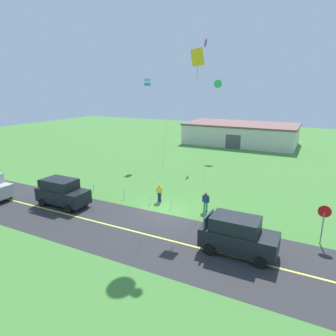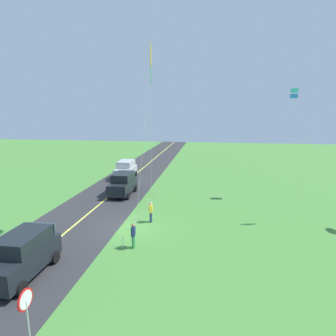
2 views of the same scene
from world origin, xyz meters
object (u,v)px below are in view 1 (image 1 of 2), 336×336
object	(u,v)px
kite_yellow_high	(206,44)
car_parked_west_near	(62,192)
person_adult_companion	(206,201)
kite_blue_mid	(198,61)
kite_orange_near	(147,83)
warehouse_distant	(241,133)
stop_sign	(324,217)
kite_green_far	(218,84)
person_adult_near	(159,192)
car_suv_foreground	(238,235)

from	to	relation	value
kite_yellow_high	car_parked_west_near	bearing A→B (deg)	-100.56
person_adult_companion	kite_blue_mid	size ratio (longest dim) A/B	0.13
kite_orange_near	warehouse_distant	xyz separation A→B (m)	(7.63, 18.29, -8.25)
person_adult_companion	kite_blue_mid	bearing A→B (deg)	69.47
stop_sign	person_adult_companion	size ratio (longest dim) A/B	1.60
person_adult_companion	kite_yellow_high	xyz separation A→B (m)	(-6.86, 17.65, 13.91)
car_parked_west_near	stop_sign	distance (m)	19.21
person_adult_companion	kite_blue_mid	xyz separation A→B (m)	(-1.34, 0.92, 10.45)
kite_yellow_high	kite_green_far	distance (m)	5.60
stop_sign	kite_yellow_high	xyz separation A→B (m)	(-14.95, 19.09, 12.98)
stop_sign	kite_yellow_high	distance (m)	27.50
kite_blue_mid	warehouse_distant	xyz separation A→B (m)	(-3.38, 29.48, -9.56)
person_adult_near	kite_yellow_high	xyz separation A→B (m)	(-2.64, 17.45, 13.91)
person_adult_companion	warehouse_distant	size ratio (longest dim) A/B	0.09
car_parked_west_near	kite_blue_mid	xyz separation A→B (m)	(9.58, 5.06, 10.16)
car_parked_west_near	kite_yellow_high	size ratio (longest dim) A/B	0.29
stop_sign	warehouse_distant	world-z (taller)	warehouse_distant
kite_orange_near	kite_blue_mid	bearing A→B (deg)	-45.49
kite_yellow_high	stop_sign	bearing A→B (deg)	-51.93
car_suv_foreground	kite_orange_near	size ratio (longest dim) A/B	0.42
stop_sign	kite_orange_near	bearing A→B (deg)	146.44
kite_blue_mid	warehouse_distant	bearing A→B (deg)	96.53
car_parked_west_near	kite_yellow_high	world-z (taller)	kite_yellow_high
warehouse_distant	person_adult_companion	bearing A→B (deg)	-81.19
person_adult_near	kite_yellow_high	size ratio (longest dim) A/B	0.10
stop_sign	kite_green_far	distance (m)	26.89
car_suv_foreground	person_adult_near	size ratio (longest dim) A/B	2.75
kite_yellow_high	kite_orange_near	bearing A→B (deg)	-134.72
person_adult_companion	kite_blue_mid	distance (m)	10.58
car_parked_west_near	warehouse_distant	distance (m)	35.09
person_adult_companion	kite_yellow_high	world-z (taller)	kite_yellow_high
kite_blue_mid	kite_orange_near	xyz separation A→B (m)	(-11.00, 11.19, -1.32)
car_suv_foreground	kite_green_far	distance (m)	28.08
person_adult_companion	kite_green_far	bearing A→B (deg)	30.38
stop_sign	person_adult_companion	distance (m)	8.27
kite_orange_near	warehouse_distant	bearing A→B (deg)	67.36
kite_green_far	kite_orange_near	size ratio (longest dim) A/B	1.00
kite_blue_mid	person_adult_companion	bearing A→B (deg)	-34.66
person_adult_near	kite_orange_near	world-z (taller)	kite_orange_near
kite_blue_mid	person_adult_near	bearing A→B (deg)	-165.98
person_adult_near	kite_yellow_high	distance (m)	22.47
person_adult_companion	kite_orange_near	world-z (taller)	kite_orange_near
kite_yellow_high	kite_orange_near	size ratio (longest dim) A/B	1.47
car_suv_foreground	warehouse_distant	distance (m)	36.23
person_adult_near	kite_green_far	distance (m)	21.89
kite_orange_near	warehouse_distant	distance (m)	21.46
stop_sign	kite_yellow_high	bearing A→B (deg)	128.07
car_parked_west_near	kite_orange_near	bearing A→B (deg)	95.00
kite_yellow_high	kite_green_far	bearing A→B (deg)	67.77
stop_sign	person_adult_near	distance (m)	12.46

